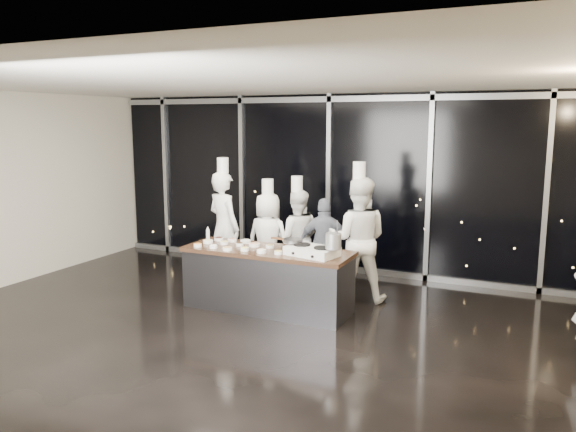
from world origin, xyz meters
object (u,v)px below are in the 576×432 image
at_px(chef_left, 268,239).
at_px(chef_center, 297,237).
at_px(chef_far_left, 224,227).
at_px(frying_pan, 292,240).
at_px(stove, 312,251).
at_px(guest, 325,244).
at_px(chef_right, 358,239).
at_px(demo_counter, 268,279).
at_px(stock_pot, 333,241).

bearing_deg(chef_left, chef_center, -146.86).
distance_m(chef_far_left, chef_center, 1.24).
bearing_deg(frying_pan, chef_left, 143.08).
bearing_deg(stove, guest, 116.50).
relative_size(chef_far_left, chef_center, 1.16).
bearing_deg(frying_pan, chef_right, 69.44).
bearing_deg(frying_pan, demo_counter, -166.48).
bearing_deg(chef_left, demo_counter, 117.91).
relative_size(stock_pot, chef_far_left, 0.10).
height_order(frying_pan, guest, guest).
distance_m(stock_pot, chef_far_left, 2.61).
bearing_deg(chef_center, stock_pot, 104.97).
distance_m(stock_pot, guest, 1.66).
bearing_deg(demo_counter, chef_center, 95.67).
bearing_deg(guest, chef_far_left, -7.47).
height_order(chef_far_left, chef_left, chef_far_left).
height_order(stock_pot, chef_right, chef_right).
xyz_separation_m(stove, chef_left, (-1.27, 1.20, -0.17)).
xyz_separation_m(stock_pot, chef_left, (-1.61, 1.27, -0.35)).
bearing_deg(chef_center, guest, 150.24).
relative_size(frying_pan, chef_center, 0.27).
distance_m(chef_far_left, guest, 1.73).
bearing_deg(stove, chef_far_left, 165.47).
bearing_deg(chef_far_left, stove, 175.83).
xyz_separation_m(frying_pan, guest, (-0.01, 1.30, -0.32)).
bearing_deg(chef_left, frying_pan, 132.01).
bearing_deg(chef_left, chef_far_left, 13.35).
distance_m(chef_center, chef_right, 1.24).
xyz_separation_m(stove, chef_right, (0.31, 1.07, -0.01)).
xyz_separation_m(chef_center, guest, (0.52, -0.06, -0.06)).
bearing_deg(frying_pan, chef_far_left, 163.33).
distance_m(chef_left, guest, 0.95).
height_order(frying_pan, chef_left, chef_left).
relative_size(stove, guest, 0.51).
relative_size(demo_counter, chef_far_left, 1.16).
bearing_deg(chef_right, stove, 59.64).
height_order(chef_center, guest, chef_center).
bearing_deg(stock_pot, stove, 168.30).
relative_size(stove, chef_left, 0.43).
bearing_deg(chef_center, stove, 97.51).
bearing_deg(chef_center, chef_right, 139.01).
relative_size(demo_counter, stock_pot, 11.73).
xyz_separation_m(chef_far_left, chef_center, (1.16, 0.41, -0.15)).
height_order(frying_pan, chef_far_left, chef_far_left).
xyz_separation_m(stove, chef_far_left, (-2.02, 1.05, -0.00)).
xyz_separation_m(chef_far_left, chef_left, (0.75, 0.15, -0.17)).
xyz_separation_m(chef_far_left, guest, (1.68, 0.34, -0.22)).
height_order(frying_pan, stock_pot, stock_pot).
xyz_separation_m(chef_center, chef_right, (1.18, -0.38, 0.14)).
distance_m(frying_pan, chef_left, 1.48).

